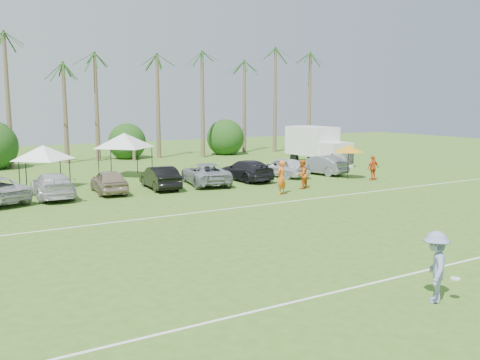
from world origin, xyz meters
TOP-DOWN VIEW (x-y plane):
  - ground at (0.00, 0.00)m, footprint 120.00×120.00m
  - field_lines at (0.00, 8.00)m, footprint 80.00×12.10m
  - palm_tree_4 at (-4.00, 38.00)m, footprint 2.40×2.40m
  - palm_tree_5 at (0.00, 38.00)m, footprint 2.40×2.40m
  - palm_tree_6 at (4.00, 38.00)m, footprint 2.40×2.40m
  - palm_tree_7 at (8.00, 38.00)m, footprint 2.40×2.40m
  - palm_tree_8 at (13.00, 38.00)m, footprint 2.40×2.40m
  - palm_tree_9 at (18.00, 38.00)m, footprint 2.40×2.40m
  - palm_tree_10 at (23.00, 38.00)m, footprint 2.40×2.40m
  - palm_tree_11 at (27.00, 38.00)m, footprint 2.40×2.40m
  - bush_tree_2 at (6.00, 39.00)m, footprint 4.00×4.00m
  - bush_tree_3 at (16.00, 39.00)m, footprint 4.00×4.00m
  - sideline_player_a at (7.04, 16.10)m, footprint 0.86×0.71m
  - sideline_player_b at (9.34, 17.11)m, footprint 1.09×0.98m
  - sideline_player_c at (15.83, 17.49)m, footprint 1.03×0.46m
  - box_truck at (18.49, 26.76)m, footprint 2.55×6.34m
  - canopy_tent_left at (-4.44, 25.44)m, footprint 3.94×3.94m
  - canopy_tent_right at (1.67, 27.98)m, footprint 4.58×4.58m
  - market_umbrella at (14.78, 18.87)m, footprint 2.14×2.14m
  - frisbee_player at (0.73, 0.07)m, footprint 1.42×1.40m
  - parked_car_3 at (-4.70, 21.87)m, footprint 2.30×5.03m
  - parked_car_4 at (-1.47, 21.80)m, footprint 2.10×4.33m
  - parked_car_5 at (1.75, 21.71)m, footprint 1.89×4.44m
  - parked_car_6 at (4.97, 21.76)m, footprint 3.35×5.50m
  - parked_car_7 at (8.20, 21.91)m, footprint 2.13×4.96m
  - parked_car_8 at (11.42, 22.05)m, footprint 2.44×4.42m
  - parked_car_9 at (14.65, 21.75)m, footprint 2.40×4.55m

SIDE VIEW (x-z plane):
  - ground at x=0.00m, z-range 0.00..0.00m
  - field_lines at x=0.00m, z-range 0.00..0.01m
  - parked_car_3 at x=-4.70m, z-range 0.00..1.43m
  - parked_car_4 at x=-1.47m, z-range 0.00..1.43m
  - parked_car_5 at x=1.75m, z-range 0.00..1.43m
  - parked_car_6 at x=4.97m, z-range 0.00..1.43m
  - parked_car_7 at x=8.20m, z-range 0.00..1.43m
  - parked_car_8 at x=11.42m, z-range 0.00..1.43m
  - parked_car_9 at x=14.65m, z-range 0.00..1.43m
  - sideline_player_c at x=15.83m, z-range 0.00..1.72m
  - sideline_player_b at x=9.34m, z-range 0.00..1.83m
  - frisbee_player at x=0.73m, z-range 0.00..1.96m
  - sideline_player_a at x=7.04m, z-range 0.00..2.01m
  - box_truck at x=18.49m, z-range 0.11..3.36m
  - bush_tree_2 at x=6.00m, z-range -0.20..3.80m
  - bush_tree_3 at x=16.00m, z-range -0.20..3.80m
  - market_umbrella at x=14.78m, z-range 0.95..3.34m
  - canopy_tent_left at x=-4.44m, z-range 1.14..4.33m
  - canopy_tent_right at x=1.67m, z-range 1.32..5.04m
  - palm_tree_4 at x=-4.00m, z-range 3.03..11.93m
  - palm_tree_8 at x=13.00m, z-range 3.03..11.93m
  - palm_tree_5 at x=0.00m, z-range 3.40..13.30m
  - palm_tree_9 at x=18.00m, z-range 3.40..13.30m
  - palm_tree_6 at x=4.00m, z-range 3.76..14.66m
  - palm_tree_10 at x=23.00m, z-range 3.76..14.66m
  - palm_tree_7 at x=8.00m, z-range 4.11..16.01m
  - palm_tree_11 at x=27.00m, z-range 4.11..16.01m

